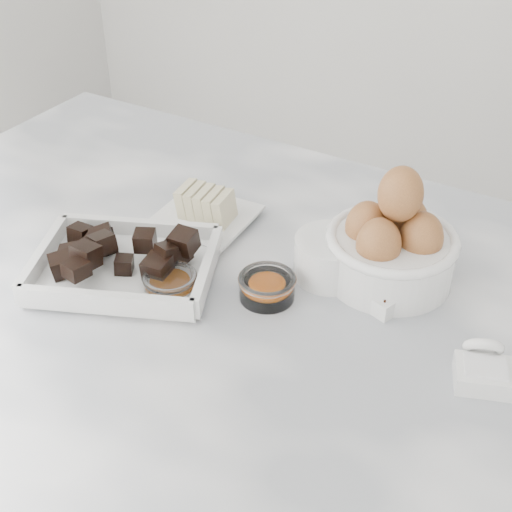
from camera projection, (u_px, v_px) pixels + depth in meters
The scene contains 9 objects.
marble_slab at pixel (231, 301), 0.92m from camera, with size 1.20×0.80×0.04m, color white.
chocolate_dish at pixel (124, 260), 0.92m from camera, with size 0.28×0.25×0.06m.
butter_plate at pixel (203, 211), 1.03m from camera, with size 0.14×0.14×0.06m.
sugar_ramekin at pixel (331, 256), 0.92m from camera, with size 0.09×0.09×0.06m.
egg_bowl at pixel (392, 244), 0.90m from camera, with size 0.17×0.17×0.16m.
honey_bowl at pixel (170, 284), 0.89m from camera, with size 0.07×0.07×0.03m.
zest_bowl at pixel (267, 286), 0.89m from camera, with size 0.07×0.07×0.03m.
vanilla_spoon at pixel (384, 290), 0.88m from camera, with size 0.08×0.09×0.05m.
salt_spoon at pixel (484, 368), 0.77m from camera, with size 0.08×0.09×0.05m.
Camera 1 is at (0.39, -0.60, 1.50)m, focal length 50.00 mm.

